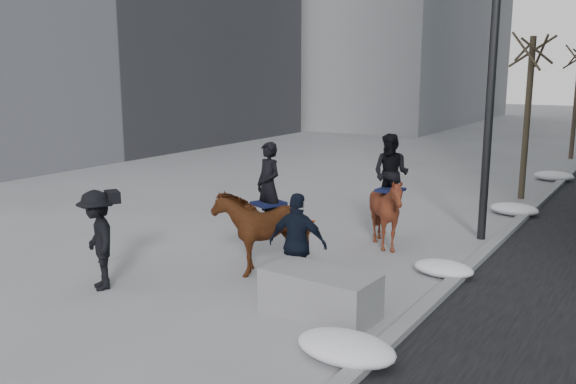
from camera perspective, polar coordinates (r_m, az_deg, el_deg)
The scene contains 11 objects.
ground at distance 10.98m, azimuth -3.41°, elevation -8.76°, with size 120.00×120.00×0.00m, color gray.
curb at distance 18.94m, azimuth 22.55°, elevation -0.75°, with size 0.25×90.00×0.12m, color gray.
planter at distance 9.64m, azimuth 3.01°, elevation -9.44°, with size 1.79×0.89×0.71m, color gray.
tree_near at distance 19.01m, azimuth 21.52°, elevation 7.13°, with size 1.20×1.20×5.21m, color #352A1F, non-canonical shape.
tree_far at distance 28.46m, azimuth 25.37°, elevation 7.95°, with size 1.20×1.20×5.13m, color #3C3123, non-canonical shape.
mounted_left at distance 11.68m, azimuth -2.18°, elevation -2.84°, with size 1.48×2.07×2.43m.
mounted_right at distance 13.05m, azimuth 9.32°, elevation -1.09°, with size 1.36×1.52×2.46m.
feeder at distance 10.35m, azimuth 0.92°, elevation -4.89°, with size 1.09×0.95×1.75m.
camera_crew at distance 11.08m, azimuth -17.36°, elevation -4.27°, with size 1.31×1.14×1.75m.
lamppost at distance 14.07m, azimuth 18.89°, elevation 15.80°, with size 0.25×0.80×9.09m.
snow_piles at distance 14.69m, azimuth 18.26°, elevation -3.41°, with size 1.40×16.39×0.35m.
Camera 1 is at (6.07, -8.31, 3.81)m, focal length 38.00 mm.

